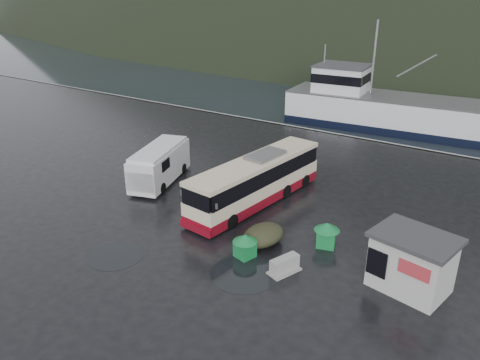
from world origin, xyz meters
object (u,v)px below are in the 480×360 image
Objects in this scene: waste_bin_left at (245,256)px; dome_tent at (263,243)px; white_van at (161,182)px; coach_bus at (256,202)px; waste_bin_right at (326,246)px; jersey_barrier_b at (284,272)px; jersey_barrier_a at (380,274)px; ticket_kiosk at (408,288)px; fishing_trawler at (398,116)px.

waste_bin_left is 0.49× the size of dome_tent.
coach_bus is at bearing -11.20° from white_van.
jersey_barrier_b is (-0.70, -3.48, 0.00)m from waste_bin_right.
waste_bin_right reaches higher than jersey_barrier_a.
white_van is 17.18m from jersey_barrier_a.
ticket_kiosk is at bearing 13.70° from waste_bin_left.
dome_tent is at bearing -166.44° from ticket_kiosk.
waste_bin_right is at bearing 28.99° from dome_tent.
fishing_trawler is (-9.18, 30.48, 0.00)m from ticket_kiosk.
dome_tent is (0.12, 1.70, 0.00)m from waste_bin_left.
fishing_trawler is at bearing 92.57° from dome_tent.
waste_bin_left is at bearing -92.50° from fishing_trawler.
waste_bin_right is 0.05× the size of fishing_trawler.
coach_bus is 6.62m from waste_bin_left.
fishing_trawler is at bearing 104.43° from jersey_barrier_a.
white_van reaches higher than jersey_barrier_b.
jersey_barrier_a is 31.04m from fishing_trawler.
jersey_barrier_a is (-1.45, 0.42, 0.00)m from ticket_kiosk.
ticket_kiosk is at bearing 20.43° from jersey_barrier_b.
jersey_barrier_b is (2.41, -0.12, 0.00)m from waste_bin_left.
coach_bus is 6.58m from waste_bin_right.
jersey_barrier_b is (-5.51, -2.05, 0.00)m from ticket_kiosk.
fishing_trawler is at bearing 98.56° from waste_bin_right.
white_van is at bearing 172.85° from waste_bin_right.
white_van is 1.76× the size of ticket_kiosk.
dome_tent is 7.81m from ticket_kiosk.
waste_bin_left is 0.93× the size of waste_bin_right.
white_van is 11.13m from dome_tent.
ticket_kiosk is 2.17× the size of jersey_barrier_b.
coach_bus is 11.59m from ticket_kiosk.
white_van is at bearing 158.10° from jersey_barrier_b.
waste_bin_right is at bearing 47.22° from waste_bin_left.
dome_tent reaches higher than jersey_barrier_b.
ticket_kiosk is (4.81, -1.43, 0.00)m from waste_bin_right.
fishing_trawler reaches higher than waste_bin_right.
fishing_trawler reaches higher than ticket_kiosk.
coach_bus is 7.54× the size of jersey_barrier_a.
waste_bin_right reaches higher than jersey_barrier_b.
jersey_barrier_b is at bearing -88.29° from fishing_trawler.
jersey_barrier_a is at bearing 31.36° from jersey_barrier_b.
jersey_barrier_a is 0.90× the size of jersey_barrier_b.
jersey_barrier_b is (2.30, -1.82, 0.00)m from dome_tent.
coach_bus is 10.08m from jersey_barrier_a.
ticket_kiosk is at bearing -16.53° from waste_bin_right.
ticket_kiosk is (7.80, 0.23, 0.00)m from dome_tent.
waste_bin_right is at bearing -16.37° from coach_bus.
jersey_barrier_b is (-4.06, -2.47, 0.00)m from jersey_barrier_a.
coach_bus is 8.61× the size of waste_bin_left.
coach_bus is 7.58m from white_van.
fishing_trawler reaches higher than coach_bus.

